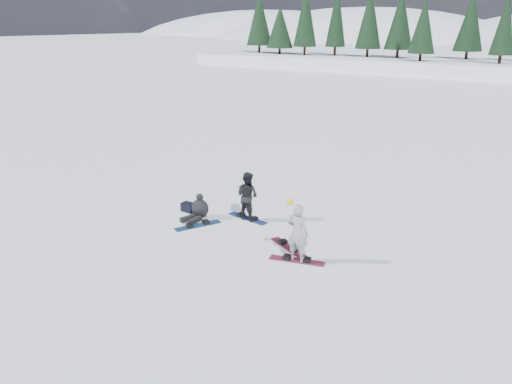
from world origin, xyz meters
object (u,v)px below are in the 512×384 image
seated_rider (199,209)px  snowboarder_woman (298,233)px  snowboard_loose_b (288,247)px  snowboard_loose_a (198,226)px  snowboarder_man (247,196)px  gear_bag (188,207)px

seated_rider → snowboarder_woman: bearing=-6.8°
seated_rider → snowboard_loose_b: seated_rider is taller
snowboard_loose_a → snowboarder_man: bearing=-8.7°
gear_bag → snowboard_loose_a: gear_bag is taller
snowboarder_woman → seated_rider: (-4.18, 0.89, -0.51)m
seated_rider → gear_bag: size_ratio=2.22×
gear_bag → snowboard_loose_a: size_ratio=0.30×
snowboarder_woman → snowboard_loose_b: bearing=-46.7°
gear_bag → snowboard_loose_a: 1.36m
snowboarder_man → gear_bag: 2.21m
snowboarder_woman → snowboard_loose_a: size_ratio=1.19×
snowboarder_woman → snowboarder_man: size_ratio=1.12×
snowboard_loose_a → gear_bag: bearing=79.7°
gear_bag → snowboard_loose_b: 4.30m
snowboarder_woman → snowboarder_man: bearing=-34.4°
snowboarder_man → snowboarder_woman: bearing=152.3°
snowboarder_man → seated_rider: bearing=35.6°
gear_bag → snowboarder_man: bearing=16.0°
gear_bag → seated_rider: bearing=-19.9°
snowboarder_man → seated_rider: (-1.34, -0.84, -0.48)m
snowboard_loose_b → snowboard_loose_a: 3.18m
snowboarder_woman → snowboard_loose_a: (-3.79, 0.35, -0.82)m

